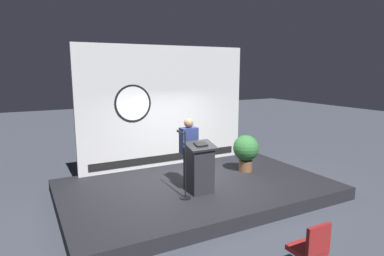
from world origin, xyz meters
The scene contains 8 objects.
ground_plane centered at (0.00, 0.00, 0.00)m, with size 40.00×40.00×0.00m, color #383D47.
stage_platform centered at (0.00, 0.00, 0.15)m, with size 6.40×4.00×0.30m, color black.
banner_display centered at (-0.02, 1.85, 1.99)m, with size 5.00×0.12×3.41m.
podium centered at (-0.21, -0.55, 0.87)m, with size 0.64×0.50×1.17m.
speaker_person centered at (-0.26, -0.07, 1.14)m, with size 0.40×0.26×1.65m.
microphone_stand centered at (-0.67, -0.65, 0.82)m, with size 0.24×0.50×1.48m.
potted_plant centered at (1.67, 0.27, 0.90)m, with size 0.70×0.70×1.00m.
audience_chair_left centered at (-0.07, -3.63, 0.49)m, with size 0.44×0.45×0.89m.
Camera 1 is at (-3.68, -6.72, 3.07)m, focal length 30.67 mm.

